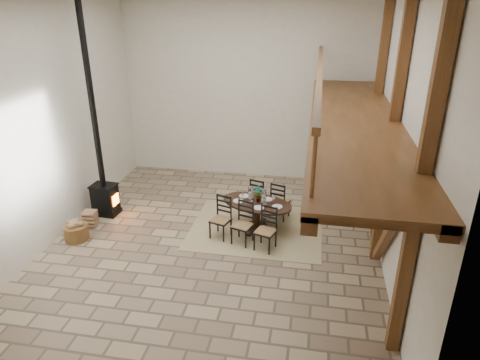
% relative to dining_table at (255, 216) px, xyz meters
% --- Properties ---
extents(ground, '(8.00, 8.00, 0.00)m').
position_rel_dining_table_xyz_m(ground, '(-0.79, -0.66, -0.38)').
color(ground, tan).
rests_on(ground, ground).
extents(room_shell, '(7.02, 8.02, 5.01)m').
position_rel_dining_table_xyz_m(room_shell, '(0.40, -0.66, 2.63)').
color(room_shell, silver).
rests_on(room_shell, ground).
extents(rug, '(3.00, 2.50, 0.02)m').
position_rel_dining_table_xyz_m(rug, '(0.03, 0.09, -0.37)').
color(rug, tan).
rests_on(rug, ground).
extents(dining_table, '(1.92, 2.11, 1.06)m').
position_rel_dining_table_xyz_m(dining_table, '(0.00, 0.00, 0.00)').
color(dining_table, black).
rests_on(dining_table, ground).
extents(wood_stove, '(0.63, 0.50, 5.00)m').
position_rel_dining_table_xyz_m(wood_stove, '(-3.74, 0.17, 0.76)').
color(wood_stove, black).
rests_on(wood_stove, ground).
extents(log_basket, '(0.52, 0.52, 0.43)m').
position_rel_dining_table_xyz_m(log_basket, '(-3.83, -1.09, -0.19)').
color(log_basket, brown).
rests_on(log_basket, ground).
extents(log_stack, '(0.31, 0.32, 0.39)m').
position_rel_dining_table_xyz_m(log_stack, '(-3.81, -0.48, -0.19)').
color(log_stack, '#A27C5A').
rests_on(log_stack, ground).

